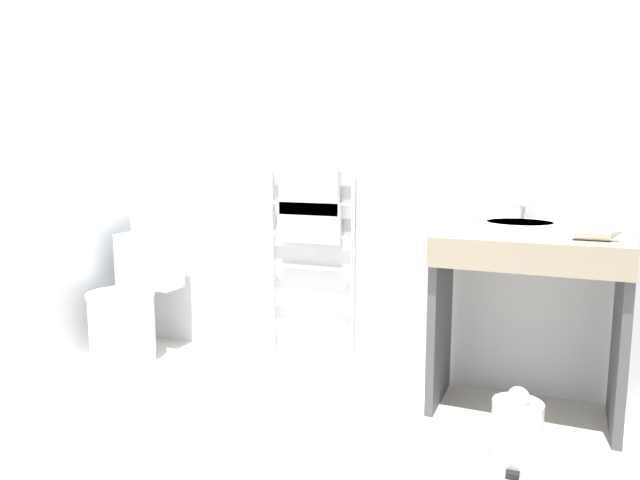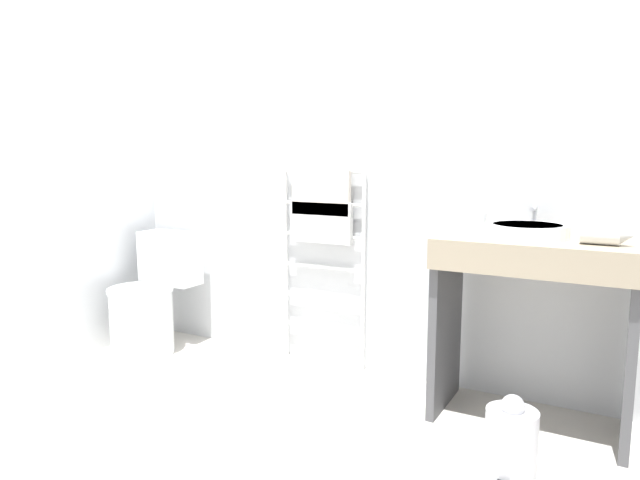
{
  "view_description": "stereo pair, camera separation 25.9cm",
  "coord_description": "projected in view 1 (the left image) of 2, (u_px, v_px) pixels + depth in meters",
  "views": [
    {
      "loc": [
        1.19,
        -1.7,
        1.22
      ],
      "look_at": [
        0.17,
        0.65,
        0.84
      ],
      "focal_mm": 32.0,
      "sensor_mm": 36.0,
      "label": 1
    },
    {
      "loc": [
        1.42,
        -1.58,
        1.22
      ],
      "look_at": [
        0.17,
        0.65,
        0.84
      ],
      "focal_mm": 32.0,
      "sensor_mm": 36.0,
      "label": 2
    }
  ],
  "objects": [
    {
      "name": "wall_back",
      "position": [
        341.0,
        160.0,
        3.25
      ],
      "size": [
        3.25,
        0.12,
        2.4
      ],
      "primitive_type": "cube",
      "color": "silver",
      "rests_on": "ground_plane"
    },
    {
      "name": "wall_side",
      "position": [
        38.0,
        160.0,
        3.21
      ],
      "size": [
        0.12,
        1.94,
        2.4
      ],
      "primitive_type": "cube",
      "color": "silver",
      "rests_on": "ground_plane"
    },
    {
      "name": "hair_dryer",
      "position": [
        594.0,
        230.0,
        2.44
      ],
      "size": [
        0.2,
        0.19,
        0.09
      ],
      "color": "white",
      "rests_on": "vanity_counter"
    },
    {
      "name": "toilet",
      "position": [
        130.0,
        306.0,
        3.47
      ],
      "size": [
        0.4,
        0.56,
        0.74
      ],
      "color": "white",
      "rests_on": "ground_plane"
    },
    {
      "name": "vanity_counter",
      "position": [
        527.0,
        298.0,
        2.63
      ],
      "size": [
        0.84,
        0.5,
        0.86
      ],
      "color": "gray",
      "rests_on": "ground_plane"
    },
    {
      "name": "bath_mat",
      "position": [
        33.0,
        396.0,
        2.91
      ],
      "size": [
        0.56,
        0.36,
        0.01
      ],
      "primitive_type": "cube",
      "color": "silver",
      "rests_on": "ground_plane"
    },
    {
      "name": "trash_bin",
      "position": [
        517.0,
        431.0,
        2.26
      ],
      "size": [
        0.2,
        0.23,
        0.32
      ],
      "color": "silver",
      "rests_on": "ground_plane"
    },
    {
      "name": "ground_plane",
      "position": [
        212.0,
        477.0,
        2.19
      ],
      "size": [
        12.0,
        12.0,
        0.0
      ],
      "primitive_type": "plane",
      "color": "beige"
    },
    {
      "name": "faucet",
      "position": [
        523.0,
        213.0,
        2.8
      ],
      "size": [
        0.02,
        0.1,
        0.13
      ],
      "color": "silver",
      "rests_on": "vanity_counter"
    },
    {
      "name": "cup_near_edge",
      "position": [
        472.0,
        220.0,
        2.79
      ],
      "size": [
        0.06,
        0.06,
        0.09
      ],
      "color": "white",
      "rests_on": "vanity_counter"
    },
    {
      "name": "towel_radiator",
      "position": [
        310.0,
        222.0,
        3.26
      ],
      "size": [
        0.54,
        0.06,
        1.18
      ],
      "color": "silver",
      "rests_on": "ground_plane"
    },
    {
      "name": "cup_near_wall",
      "position": [
        460.0,
        218.0,
        2.88
      ],
      "size": [
        0.06,
        0.06,
        0.1
      ],
      "color": "white",
      "rests_on": "vanity_counter"
    },
    {
      "name": "sink_basin",
      "position": [
        519.0,
        227.0,
        2.65
      ],
      "size": [
        0.36,
        0.36,
        0.06
      ],
      "color": "white",
      "rests_on": "vanity_counter"
    }
  ]
}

